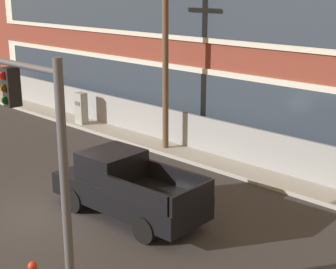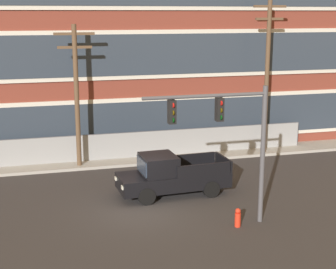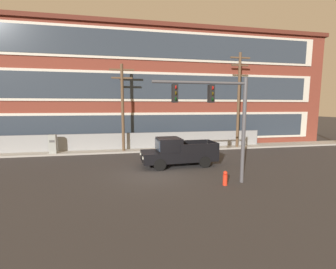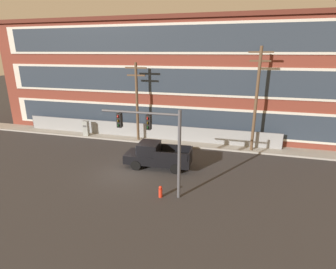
% 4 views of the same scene
% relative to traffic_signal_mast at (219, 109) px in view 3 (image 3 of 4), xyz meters
% --- Properties ---
extents(ground_plane, '(160.00, 160.00, 0.00)m').
position_rel_traffic_signal_mast_xyz_m(ground_plane, '(-3.06, 2.36, -4.00)').
color(ground_plane, '#333030').
extents(sidewalk_building_side, '(80.00, 2.18, 0.16)m').
position_rel_traffic_signal_mast_xyz_m(sidewalk_building_side, '(-3.06, 10.10, -3.92)').
color(sidewalk_building_side, '#9E9B93').
rests_on(sidewalk_building_side, ground).
extents(brick_mill_building, '(39.93, 10.03, 12.14)m').
position_rel_traffic_signal_mast_xyz_m(brick_mill_building, '(-2.61, 15.91, 2.09)').
color(brick_mill_building, brown).
rests_on(brick_mill_building, ground).
extents(chain_link_fence, '(27.47, 0.06, 1.69)m').
position_rel_traffic_signal_mast_xyz_m(chain_link_fence, '(-4.80, 10.36, -3.14)').
color(chain_link_fence, gray).
rests_on(chain_link_fence, ground).
extents(traffic_signal_mast, '(5.04, 0.43, 5.65)m').
position_rel_traffic_signal_mast_xyz_m(traffic_signal_mast, '(0.00, 0.00, 0.00)').
color(traffic_signal_mast, '#4C4C51').
rests_on(traffic_signal_mast, ground).
extents(pickup_truck_black, '(5.35, 2.23, 2.01)m').
position_rel_traffic_signal_mast_xyz_m(pickup_truck_black, '(-1.25, 4.02, -3.05)').
color(pickup_truck_black, black).
rests_on(pickup_truck_black, ground).
extents(utility_pole_near_corner, '(2.14, 0.26, 7.85)m').
position_rel_traffic_signal_mast_xyz_m(utility_pole_near_corner, '(-4.99, 9.58, 0.32)').
color(utility_pole_near_corner, brown).
rests_on(utility_pole_near_corner, ground).
extents(utility_pole_midblock, '(2.01, 0.26, 9.29)m').
position_rel_traffic_signal_mast_xyz_m(utility_pole_midblock, '(6.16, 9.49, 1.04)').
color(utility_pole_midblock, brown).
rests_on(utility_pole_midblock, ground).
extents(electrical_cabinet, '(0.58, 0.45, 1.77)m').
position_rel_traffic_signal_mast_xyz_m(electrical_cabinet, '(-10.92, 9.46, -3.11)').
color(electrical_cabinet, '#939993').
rests_on(electrical_cabinet, ground).
extents(fire_hydrant, '(0.24, 0.24, 0.78)m').
position_rel_traffic_signal_mast_xyz_m(fire_hydrant, '(0.35, -0.29, -3.62)').
color(fire_hydrant, red).
rests_on(fire_hydrant, ground).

